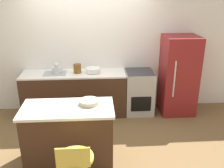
{
  "coord_description": "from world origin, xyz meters",
  "views": [
    {
      "loc": [
        0.15,
        -4.41,
        2.47
      ],
      "look_at": [
        0.41,
        -0.45,
        0.93
      ],
      "focal_mm": 40.0,
      "sensor_mm": 36.0,
      "label": 1
    }
  ],
  "objects_px": {
    "oven_range": "(139,92)",
    "mixing_bowl": "(93,70)",
    "refrigerator": "(178,75)",
    "kettle": "(57,69)"
  },
  "relations": [
    {
      "from": "oven_range",
      "to": "kettle",
      "type": "height_order",
      "value": "kettle"
    },
    {
      "from": "oven_range",
      "to": "mixing_bowl",
      "type": "bearing_deg",
      "value": 179.13
    },
    {
      "from": "refrigerator",
      "to": "mixing_bowl",
      "type": "relative_size",
      "value": 5.64
    },
    {
      "from": "kettle",
      "to": "mixing_bowl",
      "type": "bearing_deg",
      "value": 0.0
    },
    {
      "from": "oven_range",
      "to": "refrigerator",
      "type": "height_order",
      "value": "refrigerator"
    },
    {
      "from": "oven_range",
      "to": "mixing_bowl",
      "type": "height_order",
      "value": "mixing_bowl"
    },
    {
      "from": "refrigerator",
      "to": "mixing_bowl",
      "type": "xyz_separation_m",
      "value": [
        -1.73,
        0.04,
        0.14
      ]
    },
    {
      "from": "refrigerator",
      "to": "oven_range",
      "type": "bearing_deg",
      "value": 178.08
    },
    {
      "from": "refrigerator",
      "to": "mixing_bowl",
      "type": "height_order",
      "value": "refrigerator"
    },
    {
      "from": "mixing_bowl",
      "to": "oven_range",
      "type": "bearing_deg",
      "value": -0.87
    }
  ]
}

